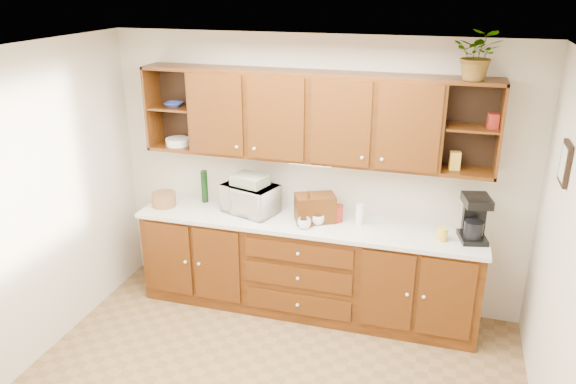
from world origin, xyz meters
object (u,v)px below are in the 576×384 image
Objects in this scene: coffee_maker at (475,218)px; potted_plant at (479,55)px; bread_box at (315,208)px; microwave at (250,199)px.

potted_plant reaches higher than coffee_maker.
bread_box is 1.40m from coffee_maker.
bread_box is 1.91m from potted_plant.
coffee_maker reaches higher than bread_box.
coffee_maker is 1.00× the size of potted_plant.
bread_box is at bearing 167.50° from coffee_maker.
potted_plant reaches higher than bread_box.
coffee_maker is at bearing -21.65° from potted_plant.
potted_plant is at bearing 18.26° from microwave.
potted_plant is at bearing 145.55° from coffee_maker.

